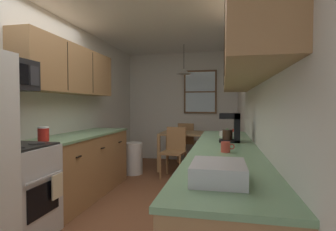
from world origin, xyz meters
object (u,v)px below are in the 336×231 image
object	(u,v)px
dining_chair_far	(187,140)
fruit_bowl	(229,133)
stove_range	(15,192)
trash_bin	(133,158)
microwave_over_range	(2,74)
dining_chair_near	(174,149)
coffee_maker	(232,127)
dish_rack	(218,172)
dining_table	(184,138)
storage_canister	(43,134)
mug_by_coffeemaker	(226,147)

from	to	relation	value
dining_chair_far	fruit_bowl	size ratio (longest dim) A/B	3.71
stove_range	trash_bin	distance (m)	2.61
stove_range	microwave_over_range	world-z (taller)	microwave_over_range
dining_chair_near	fruit_bowl	size ratio (longest dim) A/B	3.71
coffee_maker	dish_rack	xyz separation A→B (m)	(-0.12, -1.57, -0.12)
dining_chair_far	dining_table	bearing A→B (deg)	-88.21
storage_canister	dish_rack	xyz separation A→B (m)	(1.95, -1.19, -0.03)
dining_table	trash_bin	bearing A→B (deg)	-144.92
trash_bin	dining_chair_far	bearing A→B (deg)	55.63
stove_range	trash_bin	world-z (taller)	stove_range
microwave_over_range	mug_by_coffeemaker	world-z (taller)	microwave_over_range
microwave_over_range	dish_rack	bearing A→B (deg)	-20.03
coffee_maker	microwave_over_range	bearing A→B (deg)	-159.44
fruit_bowl	dish_rack	size ratio (longest dim) A/B	0.71
microwave_over_range	dish_rack	size ratio (longest dim) A/B	1.78
storage_canister	dining_table	bearing A→B (deg)	66.93
dining_chair_far	storage_canister	xyz separation A→B (m)	(-1.16, -3.41, 0.48)
storage_canister	coffee_maker	size ratio (longest dim) A/B	0.52
microwave_over_range	dining_table	bearing A→B (deg)	68.12
dish_rack	storage_canister	bearing A→B (deg)	148.65
dining_chair_far	mug_by_coffeemaker	world-z (taller)	mug_by_coffeemaker
dining_chair_near	stove_range	bearing A→B (deg)	-113.14
dining_table	dish_rack	bearing A→B (deg)	-79.03
dining_chair_far	fruit_bowl	xyz separation A→B (m)	(0.89, -2.47, 0.44)
dining_chair_near	dining_chair_far	world-z (taller)	same
dining_chair_near	fruit_bowl	bearing A→B (deg)	-51.56
storage_canister	mug_by_coffeemaker	bearing A→B (deg)	-8.14
mug_by_coffeemaker	dining_chair_near	bearing A→B (deg)	110.27
stove_range	dish_rack	bearing A→B (deg)	-21.10
trash_bin	mug_by_coffeemaker	size ratio (longest dim) A/B	5.08
microwave_over_range	fruit_bowl	bearing A→B (deg)	32.64
microwave_over_range	fruit_bowl	world-z (taller)	microwave_over_range
dining_table	fruit_bowl	distance (m)	2.04
mug_by_coffeemaker	dish_rack	distance (m)	0.90
stove_range	fruit_bowl	distance (m)	2.51
dining_chair_far	mug_by_coffeemaker	bearing A→B (deg)	-77.27
trash_bin	dish_rack	world-z (taller)	dish_rack
dining_chair_far	dish_rack	world-z (taller)	dish_rack
dining_chair_far	coffee_maker	xyz separation A→B (m)	(0.91, -3.03, 0.57)
trash_bin	storage_canister	xyz separation A→B (m)	(-0.30, -2.15, 0.68)
dining_chair_near	trash_bin	world-z (taller)	dining_chair_near
dining_table	storage_canister	distance (m)	3.03
dining_chair_far	microwave_over_range	bearing A→B (deg)	-108.24
stove_range	dish_rack	distance (m)	2.14
dining_chair_far	storage_canister	world-z (taller)	storage_canister
microwave_over_range	dish_rack	distance (m)	2.28
dining_table	dining_chair_far	size ratio (longest dim) A/B	1.02
stove_range	trash_bin	bearing A→B (deg)	83.51
dining_table	coffee_maker	distance (m)	2.59
dining_chair_far	trash_bin	world-z (taller)	dining_chair_far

